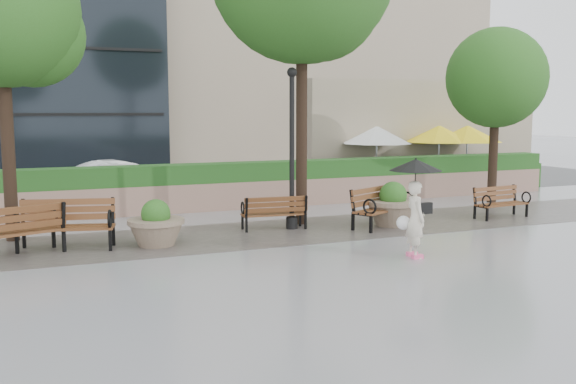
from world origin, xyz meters
name	(u,v)px	position (x,y,z in m)	size (l,w,h in m)	color
ground	(310,262)	(0.00, 0.00, 0.00)	(100.00, 100.00, 0.00)	gray
cobble_strip	(257,234)	(0.00, 3.00, 0.01)	(28.00, 3.20, 0.01)	#383330
hedge_wall	(210,187)	(0.00, 7.00, 0.66)	(24.00, 0.80, 1.35)	#8F695C
cafe_wall	(426,133)	(9.50, 10.00, 2.00)	(10.00, 0.60, 4.00)	tan
cafe_hedge	(449,179)	(9.00, 7.80, 0.45)	(8.00, 0.50, 0.90)	#254D19
asphalt_street	(179,193)	(0.00, 11.00, 0.00)	(40.00, 7.00, 0.00)	black
bench_0	(13,242)	(-5.25, 2.62, 0.31)	(2.05, 1.35, 1.03)	brown
bench_1	(67,235)	(-4.24, 2.90, 0.31)	(2.05, 1.22, 1.03)	brown
bench_2	(274,220)	(0.56, 3.33, 0.25)	(1.60, 0.77, 0.83)	brown
bench_3	(381,215)	(3.15, 2.64, 0.29)	(1.95, 1.47, 0.98)	brown
bench_4	(501,209)	(6.80, 2.55, 0.25)	(1.62, 0.79, 0.84)	brown
planter_left	(156,228)	(-2.44, 2.57, 0.39)	(1.20, 1.20, 1.01)	#7F6B56
planter_right	(393,209)	(3.50, 2.69, 0.44)	(1.33, 1.33, 1.12)	#7F6B56
lamppost	(292,159)	(1.00, 3.26, 1.71)	(0.28, 0.28, 3.89)	black
tree_0	(8,17)	(-5.14, 4.41, 4.88)	(3.43, 3.33, 6.68)	black
tree_2	(498,81)	(8.75, 5.14, 3.76)	(3.21, 3.08, 5.41)	black
patio_umb_white	(377,135)	(6.64, 8.86, 1.99)	(2.50, 2.50, 2.30)	black
patio_umb_yellow_a	(439,134)	(9.32, 8.89, 1.99)	(2.50, 2.50, 2.30)	black
patio_umb_yellow_b	(467,134)	(10.33, 8.54, 1.99)	(2.50, 2.50, 2.30)	black
car_right	(123,180)	(-2.06, 10.01, 0.64)	(1.36, 3.89, 1.28)	white
pedestrian	(415,198)	(2.07, -0.42, 1.18)	(1.05, 1.05, 1.93)	beige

